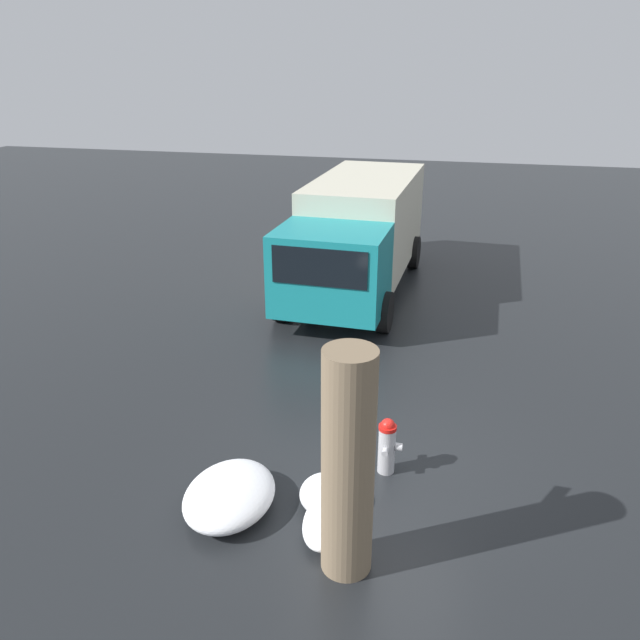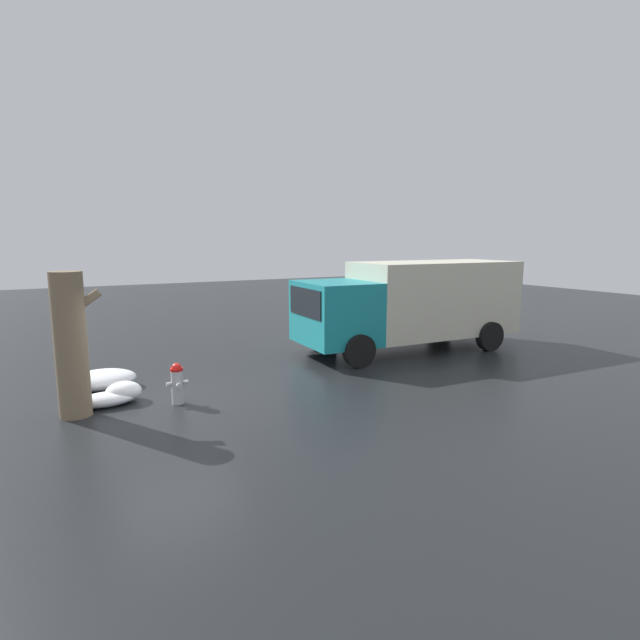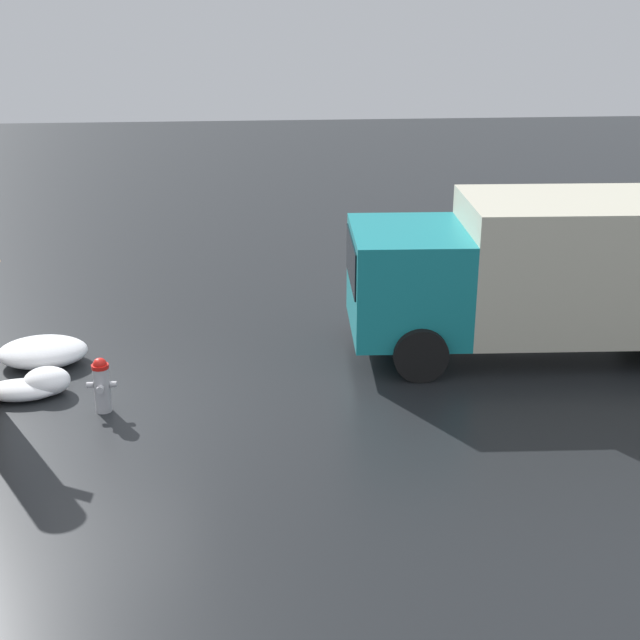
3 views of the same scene
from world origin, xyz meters
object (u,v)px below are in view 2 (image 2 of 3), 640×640
at_px(delivery_truck, 413,302).
at_px(pedestrian, 332,324).
at_px(fire_hydrant, 177,383).
at_px(tree_trunk, 71,344).

distance_m(delivery_truck, pedestrian, 2.66).
xyz_separation_m(fire_hydrant, pedestrian, (5.13, 2.41, 0.46)).
bearing_deg(fire_hydrant, delivery_truck, 102.99).
height_order(fire_hydrant, pedestrian, pedestrian).
bearing_deg(pedestrian, fire_hydrant, -121.70).
distance_m(tree_trunk, delivery_truck, 9.69).
height_order(fire_hydrant, tree_trunk, tree_trunk).
distance_m(fire_hydrant, delivery_truck, 7.93).
height_order(tree_trunk, delivery_truck, tree_trunk).
height_order(fire_hydrant, delivery_truck, delivery_truck).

